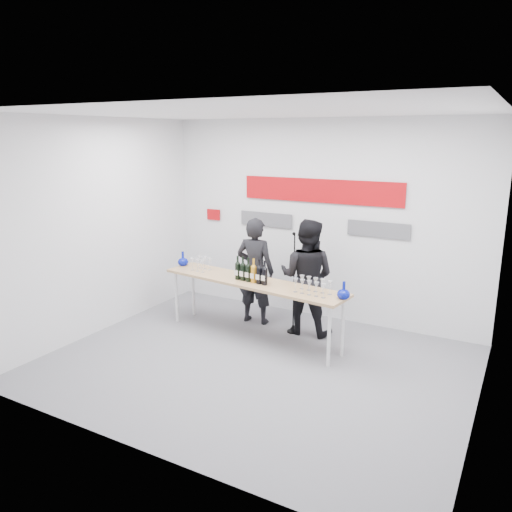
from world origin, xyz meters
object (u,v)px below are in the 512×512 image
(presenter_right, at_px, (307,277))
(mic_stand, at_px, (293,302))
(presenter_left, at_px, (255,271))
(tasting_table, at_px, (252,285))

(presenter_right, relative_size, mic_stand, 1.12)
(presenter_left, bearing_deg, presenter_right, 174.37)
(tasting_table, xyz_separation_m, mic_stand, (0.41, 0.45, -0.31))
(tasting_table, distance_m, presenter_left, 0.61)
(presenter_right, distance_m, mic_stand, 0.41)
(presenter_left, relative_size, presenter_right, 0.97)
(presenter_left, height_order, presenter_right, presenter_right)
(tasting_table, height_order, mic_stand, mic_stand)
(tasting_table, distance_m, mic_stand, 0.69)
(presenter_left, bearing_deg, tasting_table, 109.95)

